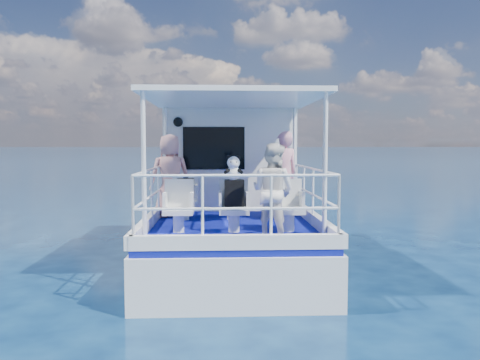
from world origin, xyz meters
The scene contains 20 objects.
ground centered at (0.00, 0.00, 0.00)m, with size 2000.00×2000.00×0.00m, color #071C3A.
hull centered at (0.00, 1.00, 0.00)m, with size 3.00×7.00×1.60m, color white.
deck centered at (0.00, 1.00, 0.85)m, with size 2.90×6.90×0.10m, color #080E7A.
cabin centered at (0.00, 2.30, 2.00)m, with size 2.85×2.00×2.20m, color white.
canopy centered at (0.00, -0.20, 3.14)m, with size 3.00×3.20×0.08m, color white.
canopy_posts centered at (0.00, -0.25, 2.00)m, with size 2.77×2.97×2.20m.
railings centered at (0.00, -0.58, 1.40)m, with size 2.84×3.59×1.00m, color white, non-canonical shape.
seat_port_fwd centered at (-0.90, 0.20, 1.09)m, with size 0.48×0.46×0.38m, color silver.
seat_center_fwd centered at (0.00, 0.20, 1.09)m, with size 0.48×0.46×0.38m, color silver.
seat_stbd_fwd centered at (0.90, 0.20, 1.09)m, with size 0.48×0.46×0.38m, color silver.
seat_port_aft centered at (-0.90, -1.10, 1.09)m, with size 0.48×0.46×0.38m, color silver.
seat_center_aft centered at (0.00, -1.10, 1.09)m, with size 0.48×0.46×0.38m, color silver.
seat_stbd_aft centered at (0.90, -1.10, 1.09)m, with size 0.48×0.46×0.38m, color silver.
passenger_port_fwd centered at (-1.21, 0.61, 1.72)m, with size 0.61×0.44×1.63m, color pink.
passenger_stbd_fwd centered at (1.05, 0.65, 1.74)m, with size 0.62×0.40×1.69m, color pink.
passenger_stbd_aft centered at (0.57, -1.66, 1.62)m, with size 0.70×0.55×1.44m, color silver.
backpack_port centered at (-0.87, 0.16, 1.48)m, with size 0.31×0.18×0.41m, color black.
backpack_center centered at (0.00, -1.15, 1.52)m, with size 0.32×0.18×0.47m, color black.
compact_camera centered at (-0.87, 0.15, 1.72)m, with size 0.09×0.06×0.06m, color black.
panda centered at (-0.01, -1.17, 1.95)m, with size 0.26×0.21×0.39m, color white, non-canonical shape.
Camera 1 is at (-0.23, -8.64, 2.30)m, focal length 35.00 mm.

